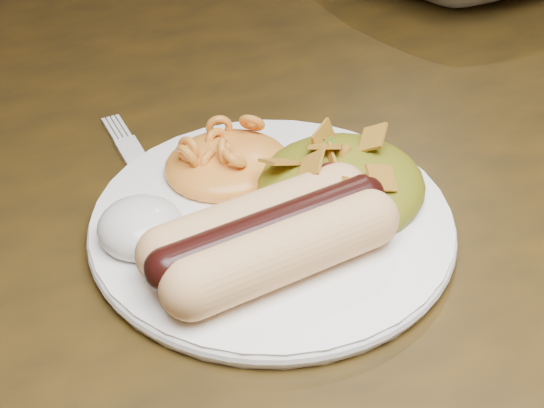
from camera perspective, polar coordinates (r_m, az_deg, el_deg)
name	(u,v)px	position (r m, az deg, el deg)	size (l,w,h in m)	color
table	(217,209)	(0.67, -3.79, -0.32)	(1.60, 0.90, 0.75)	#3F2B0C
plate	(272,224)	(0.50, 0.00, -1.40)	(0.22, 0.22, 0.01)	white
hotdog	(271,235)	(0.46, -0.10, -2.14)	(0.13, 0.07, 0.03)	#FFA767
mac_and_cheese	(227,150)	(0.53, -3.10, 3.73)	(0.08, 0.07, 0.03)	#F3AA3C
sour_cream	(140,218)	(0.48, -9.06, -0.94)	(0.05, 0.05, 0.03)	silver
taco_salad	(342,171)	(0.51, 4.80, 2.26)	(0.11, 0.10, 0.05)	#9B5C0A
fork	(147,178)	(0.55, -8.53, 1.76)	(0.02, 0.14, 0.00)	white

